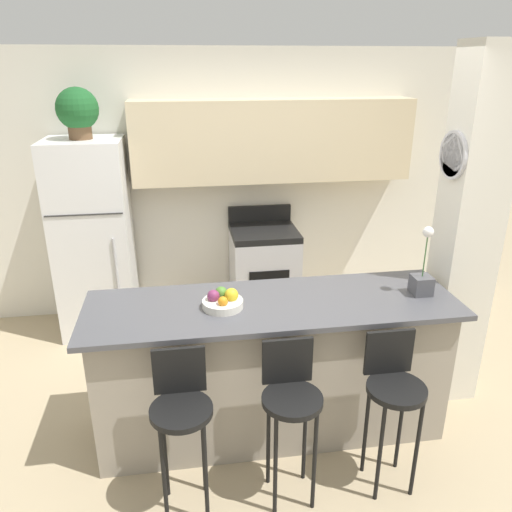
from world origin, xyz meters
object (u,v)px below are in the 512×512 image
trash_bin (160,315)px  bar_stool_left (181,411)px  orchid_vase (422,277)px  bar_stool_mid (291,400)px  refrigerator (94,239)px  bar_stool_right (393,390)px  potted_plant_on_fridge (78,111)px  fruit_bowl (223,301)px  stove_range (264,272)px

trash_bin → bar_stool_left: bearing=-84.6°
bar_stool_left → orchid_vase: (1.59, 0.54, 0.45)m
bar_stool_left → bar_stool_mid: size_ratio=1.00×
orchid_vase → trash_bin: 2.49m
refrigerator → orchid_vase: (2.34, -1.69, 0.20)m
bar_stool_mid → bar_stool_right: 0.61m
orchid_vase → trash_bin: (-1.79, 1.48, -0.91)m
refrigerator → bar_stool_mid: size_ratio=1.84×
refrigerator → bar_stool_left: 2.36m
bar_stool_left → bar_stool_right: bearing=0.0°
bar_stool_mid → trash_bin: size_ratio=2.58×
refrigerator → bar_stool_left: refrigerator is taller
refrigerator → bar_stool_left: bearing=-71.5°
potted_plant_on_fridge → bar_stool_right: bearing=-48.7°
bar_stool_right → fruit_bowl: 1.14m
stove_range → potted_plant_on_fridge: 2.23m
bar_stool_right → fruit_bowl: (-0.93, 0.55, 0.37)m
bar_stool_mid → trash_bin: (-0.80, 2.02, -0.46)m
bar_stool_mid → orchid_vase: 1.21m
bar_stool_left → potted_plant_on_fridge: (-0.74, 2.23, 1.38)m
orchid_vase → trash_bin: size_ratio=1.23×
stove_range → bar_stool_mid: stove_range is taller
refrigerator → bar_stool_right: bearing=-48.7°
bar_stool_mid → bar_stool_right: size_ratio=1.00×
stove_range → bar_stool_left: size_ratio=1.09×
bar_stool_mid → refrigerator: bearing=121.2°
refrigerator → stove_range: bearing=0.7°
bar_stool_right → potted_plant_on_fridge: (-1.96, 2.23, 1.38)m
orchid_vase → fruit_bowl: (-1.31, 0.01, -0.07)m
bar_stool_right → orchid_vase: (0.38, 0.54, 0.45)m
bar_stool_left → orchid_vase: orchid_vase is taller
bar_stool_right → fruit_bowl: bearing=149.3°
stove_range → bar_stool_left: stove_range is taller
refrigerator → bar_stool_left: size_ratio=1.84×
fruit_bowl → trash_bin: (-0.48, 1.47, -0.83)m
bar_stool_right → stove_range: bearing=99.4°
stove_range → orchid_vase: size_ratio=2.29×
bar_stool_left → fruit_bowl: bearing=62.6°
bar_stool_right → bar_stool_left: bearing=180.0°
potted_plant_on_fridge → orchid_vase: 3.03m
stove_range → potted_plant_on_fridge: (-1.58, -0.02, 1.57)m
refrigerator → bar_stool_right: refrigerator is taller
refrigerator → trash_bin: 0.92m
orchid_vase → refrigerator: bearing=144.2°
stove_range → orchid_vase: (0.76, -1.71, 0.64)m
bar_stool_mid → fruit_bowl: bearing=120.3°
orchid_vase → bar_stool_mid: bearing=-151.4°
refrigerator → fruit_bowl: size_ratio=7.06×
potted_plant_on_fridge → fruit_bowl: (1.03, -1.68, -1.01)m
bar_stool_left → trash_bin: bearing=95.4°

